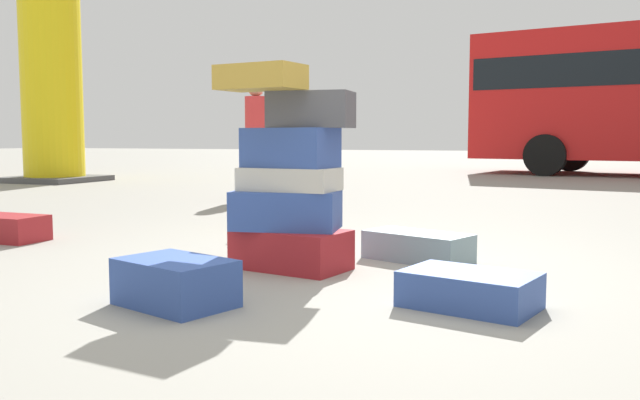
{
  "coord_description": "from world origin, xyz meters",
  "views": [
    {
      "loc": [
        1.35,
        -3.54,
        0.82
      ],
      "look_at": [
        -0.3,
        0.82,
        0.39
      ],
      "focal_mm": 37.77,
      "sensor_mm": 36.0,
      "label": 1
    }
  ],
  "objects_px": {
    "suitcase_tan_upright_blue": "(274,196)",
    "suitcase_navy_behind_tower": "(175,282)",
    "yellow_dummy_statue": "(51,74)",
    "person_bearded_onlooker": "(256,129)",
    "suitcase_slate_foreground_near": "(418,247)",
    "suitcase_maroon_white_trunk": "(1,228)",
    "suitcase_navy_left_side": "(470,290)",
    "suitcase_tower": "(290,183)"
  },
  "relations": [
    {
      "from": "yellow_dummy_statue",
      "to": "suitcase_slate_foreground_near",
      "type": "bearing_deg",
      "value": -34.62
    },
    {
      "from": "suitcase_maroon_white_trunk",
      "to": "person_bearded_onlooker",
      "type": "relative_size",
      "value": 0.45
    },
    {
      "from": "suitcase_tower",
      "to": "person_bearded_onlooker",
      "type": "distance_m",
      "value": 5.0
    },
    {
      "from": "suitcase_navy_behind_tower",
      "to": "suitcase_slate_foreground_near",
      "type": "xyz_separation_m",
      "value": [
        0.85,
        1.62,
        -0.02
      ]
    },
    {
      "from": "suitcase_slate_foreground_near",
      "to": "suitcase_maroon_white_trunk",
      "type": "xyz_separation_m",
      "value": [
        -3.33,
        -0.3,
        0.01
      ]
    },
    {
      "from": "person_bearded_onlooker",
      "to": "suitcase_tower",
      "type": "bearing_deg",
      "value": 2.24
    },
    {
      "from": "suitcase_slate_foreground_near",
      "to": "suitcase_maroon_white_trunk",
      "type": "relative_size",
      "value": 0.97
    },
    {
      "from": "suitcase_tan_upright_blue",
      "to": "suitcase_navy_left_side",
      "type": "distance_m",
      "value": 3.0
    },
    {
      "from": "suitcase_maroon_white_trunk",
      "to": "suitcase_tan_upright_blue",
      "type": "bearing_deg",
      "value": 37.81
    },
    {
      "from": "suitcase_navy_behind_tower",
      "to": "person_bearded_onlooker",
      "type": "xyz_separation_m",
      "value": [
        -2.24,
        5.46,
        0.83
      ]
    },
    {
      "from": "suitcase_tan_upright_blue",
      "to": "suitcase_navy_behind_tower",
      "type": "relative_size",
      "value": 1.11
    },
    {
      "from": "suitcase_tower",
      "to": "suitcase_slate_foreground_near",
      "type": "distance_m",
      "value": 0.99
    },
    {
      "from": "suitcase_slate_foreground_near",
      "to": "suitcase_navy_behind_tower",
      "type": "bearing_deg",
      "value": -96.86
    },
    {
      "from": "suitcase_tower",
      "to": "suitcase_slate_foreground_near",
      "type": "bearing_deg",
      "value": 38.1
    },
    {
      "from": "suitcase_navy_left_side",
      "to": "suitcase_tan_upright_blue",
      "type": "bearing_deg",
      "value": 147.86
    },
    {
      "from": "suitcase_maroon_white_trunk",
      "to": "person_bearded_onlooker",
      "type": "xyz_separation_m",
      "value": [
        0.25,
        4.14,
        0.85
      ]
    },
    {
      "from": "suitcase_maroon_white_trunk",
      "to": "yellow_dummy_statue",
      "type": "bearing_deg",
      "value": 130.41
    },
    {
      "from": "suitcase_tan_upright_blue",
      "to": "person_bearded_onlooker",
      "type": "xyz_separation_m",
      "value": [
        -1.55,
        2.8,
        0.64
      ]
    },
    {
      "from": "suitcase_tan_upright_blue",
      "to": "suitcase_tower",
      "type": "bearing_deg",
      "value": -57.04
    },
    {
      "from": "suitcase_slate_foreground_near",
      "to": "person_bearded_onlooker",
      "type": "bearing_deg",
      "value": 149.47
    },
    {
      "from": "suitcase_tan_upright_blue",
      "to": "suitcase_maroon_white_trunk",
      "type": "relative_size",
      "value": 0.85
    },
    {
      "from": "suitcase_navy_behind_tower",
      "to": "suitcase_slate_foreground_near",
      "type": "bearing_deg",
      "value": 81.17
    },
    {
      "from": "suitcase_tower",
      "to": "person_bearded_onlooker",
      "type": "height_order",
      "value": "person_bearded_onlooker"
    },
    {
      "from": "suitcase_slate_foreground_near",
      "to": "person_bearded_onlooker",
      "type": "distance_m",
      "value": 4.99
    },
    {
      "from": "suitcase_navy_behind_tower",
      "to": "suitcase_tan_upright_blue",
      "type": "bearing_deg",
      "value": 123.21
    },
    {
      "from": "suitcase_tan_upright_blue",
      "to": "suitcase_navy_left_side",
      "type": "height_order",
      "value": "suitcase_tan_upright_blue"
    },
    {
      "from": "suitcase_navy_left_side",
      "to": "yellow_dummy_statue",
      "type": "height_order",
      "value": "yellow_dummy_statue"
    },
    {
      "from": "person_bearded_onlooker",
      "to": "suitcase_navy_left_side",
      "type": "bearing_deg",
      "value": 9.47
    },
    {
      "from": "suitcase_slate_foreground_near",
      "to": "yellow_dummy_statue",
      "type": "relative_size",
      "value": 0.16
    },
    {
      "from": "suitcase_navy_behind_tower",
      "to": "person_bearded_onlooker",
      "type": "distance_m",
      "value": 5.95
    },
    {
      "from": "person_bearded_onlooker",
      "to": "yellow_dummy_statue",
      "type": "distance_m",
      "value": 5.54
    },
    {
      "from": "suitcase_tan_upright_blue",
      "to": "suitcase_navy_behind_tower",
      "type": "xyz_separation_m",
      "value": [
        0.69,
        -2.66,
        -0.19
      ]
    },
    {
      "from": "suitcase_navy_left_side",
      "to": "suitcase_maroon_white_trunk",
      "type": "height_order",
      "value": "suitcase_maroon_white_trunk"
    },
    {
      "from": "suitcase_tan_upright_blue",
      "to": "yellow_dummy_statue",
      "type": "xyz_separation_m",
      "value": [
        -6.67,
        4.63,
        1.71
      ]
    },
    {
      "from": "suitcase_tan_upright_blue",
      "to": "yellow_dummy_statue",
      "type": "height_order",
      "value": "yellow_dummy_statue"
    },
    {
      "from": "suitcase_tan_upright_blue",
      "to": "suitcase_navy_left_side",
      "type": "bearing_deg",
      "value": -41.81
    },
    {
      "from": "suitcase_tower",
      "to": "suitcase_navy_left_side",
      "type": "xyz_separation_m",
      "value": [
        1.21,
        -0.6,
        -0.45
      ]
    },
    {
      "from": "suitcase_slate_foreground_near",
      "to": "suitcase_navy_left_side",
      "type": "bearing_deg",
      "value": -45.37
    },
    {
      "from": "suitcase_navy_behind_tower",
      "to": "yellow_dummy_statue",
      "type": "distance_m",
      "value": 10.53
    },
    {
      "from": "suitcase_navy_behind_tower",
      "to": "suitcase_maroon_white_trunk",
      "type": "bearing_deg",
      "value": 170.71
    },
    {
      "from": "suitcase_navy_left_side",
      "to": "person_bearded_onlooker",
      "type": "distance_m",
      "value": 6.2
    },
    {
      "from": "suitcase_tower",
      "to": "suitcase_navy_behind_tower",
      "type": "bearing_deg",
      "value": -97.86
    }
  ]
}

